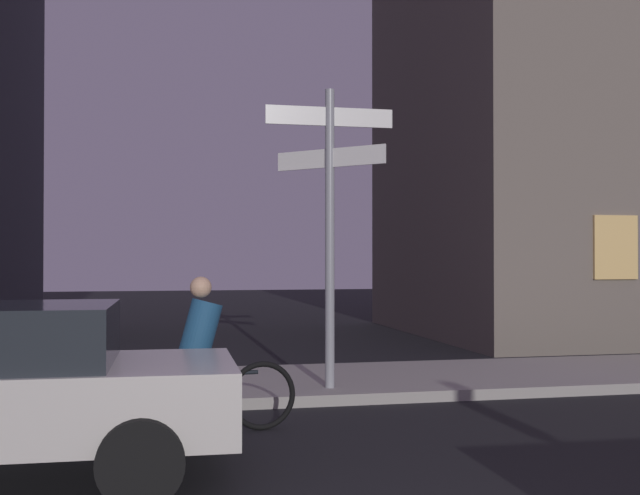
# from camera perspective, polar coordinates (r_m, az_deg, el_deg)

# --- Properties ---
(sidewalk_kerb) EXTENTS (40.00, 2.78, 0.14)m
(sidewalk_kerb) POSITION_cam_1_polar(r_m,az_deg,el_deg) (10.83, -4.95, -9.95)
(sidewalk_kerb) COLOR #9E9991
(sidewalk_kerb) RESTS_ON ground_plane
(signpost) EXTENTS (1.67, 1.16, 3.83)m
(signpost) POSITION_cam_1_polar(r_m,az_deg,el_deg) (10.02, 0.72, 2.92)
(signpost) COLOR gray
(signpost) RESTS_ON sidewalk_kerb
(cyclist) EXTENTS (1.81, 0.38, 1.61)m
(cyclist) POSITION_cam_1_polar(r_m,az_deg,el_deg) (8.13, -8.36, -8.20)
(cyclist) COLOR black
(cyclist) RESTS_ON ground_plane
(building_right_block) EXTENTS (8.12, 7.98, 15.09)m
(building_right_block) POSITION_cam_1_polar(r_m,az_deg,el_deg) (20.68, 18.34, 15.40)
(building_right_block) COLOR #6B6056
(building_right_block) RESTS_ON ground_plane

